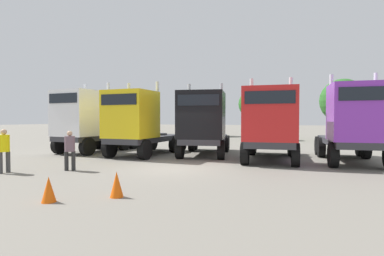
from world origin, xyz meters
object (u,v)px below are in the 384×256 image
at_px(semi_truck_white, 86,121).
at_px(semi_truck_yellow, 137,123).
at_px(semi_truck_red, 270,125).
at_px(semi_truck_black, 203,123).
at_px(visitor_in_hivis, 4,148).
at_px(traffic_cone_mid, 117,184).
at_px(traffic_cone_near, 49,189).
at_px(semi_truck_purple, 355,124).
at_px(visitor_with_camera, 70,148).

height_order(semi_truck_white, semi_truck_yellow, semi_truck_white).
relative_size(semi_truck_white, semi_truck_red, 0.92).
xyz_separation_m(semi_truck_yellow, semi_truck_black, (3.50, 1.19, 0.02)).
bearing_deg(visitor_in_hivis, semi_truck_red, -129.11).
height_order(semi_truck_yellow, semi_truck_red, semi_truck_yellow).
relative_size(semi_truck_white, semi_truck_black, 0.93).
relative_size(semi_truck_yellow, traffic_cone_mid, 8.85).
xyz_separation_m(semi_truck_white, semi_truck_red, (11.13, -0.48, -0.19)).
bearing_deg(traffic_cone_near, semi_truck_black, 85.04).
distance_m(semi_truck_purple, traffic_cone_mid, 11.25).
bearing_deg(traffic_cone_mid, semi_truck_black, 92.70).
bearing_deg(visitor_in_hivis, visitor_with_camera, -130.32).
height_order(visitor_in_hivis, traffic_cone_near, visitor_in_hivis).
bearing_deg(visitor_in_hivis, traffic_cone_near, 167.33).
xyz_separation_m(semi_truck_purple, visitor_in_hivis, (-13.28, -6.85, -0.89)).
bearing_deg(visitor_in_hivis, traffic_cone_mid, -179.03).
distance_m(visitor_with_camera, traffic_cone_near, 5.00).
bearing_deg(visitor_in_hivis, semi_truck_white, -60.13).
bearing_deg(traffic_cone_mid, visitor_with_camera, 143.81).
bearing_deg(visitor_with_camera, semi_truck_yellow, -25.67).
height_order(semi_truck_black, traffic_cone_near, semi_truck_black).
height_order(semi_truck_white, traffic_cone_mid, semi_truck_white).
relative_size(semi_truck_white, visitor_with_camera, 3.66).
bearing_deg(visitor_with_camera, semi_truck_purple, -86.59).
distance_m(semi_truck_black, traffic_cone_near, 10.52).
xyz_separation_m(visitor_with_camera, traffic_cone_near, (2.85, -4.06, -0.61)).
bearing_deg(semi_truck_white, semi_truck_yellow, 88.03).
height_order(semi_truck_yellow, traffic_cone_near, semi_truck_yellow).
bearing_deg(semi_truck_black, semi_truck_yellow, -80.47).
bearing_deg(traffic_cone_near, semi_truck_white, 123.76).
xyz_separation_m(semi_truck_white, visitor_with_camera, (3.62, -5.62, -1.08)).
height_order(semi_truck_white, semi_truck_black, semi_truck_white).
height_order(visitor_with_camera, traffic_cone_mid, visitor_with_camera).
xyz_separation_m(semi_truck_yellow, semi_truck_red, (7.26, 0.02, -0.04)).
relative_size(semi_truck_yellow, visitor_in_hivis, 3.57).
xyz_separation_m(visitor_in_hivis, visitor_with_camera, (2.02, 1.30, -0.06)).
relative_size(semi_truck_black, traffic_cone_mid, 9.23).
relative_size(visitor_in_hivis, traffic_cone_near, 2.64).
distance_m(semi_truck_white, traffic_cone_mid, 11.80).
relative_size(semi_truck_red, traffic_cone_mid, 9.34).
relative_size(visitor_in_hivis, traffic_cone_mid, 2.48).
xyz_separation_m(semi_truck_white, visitor_in_hivis, (1.60, -6.92, -1.02)).
xyz_separation_m(semi_truck_black, visitor_with_camera, (-3.75, -6.31, -0.95)).
relative_size(visitor_with_camera, traffic_cone_near, 2.50).
height_order(semi_truck_white, traffic_cone_near, semi_truck_white).
bearing_deg(traffic_cone_mid, semi_truck_red, 67.97).
bearing_deg(semi_truck_red, semi_truck_black, -110.74).
relative_size(visitor_in_hivis, visitor_with_camera, 1.06).
xyz_separation_m(semi_truck_white, traffic_cone_mid, (7.81, -8.69, -1.67)).
distance_m(semi_truck_red, traffic_cone_mid, 8.98).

